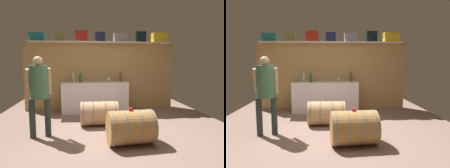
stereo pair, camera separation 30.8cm
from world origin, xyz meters
TOP-DOWN VIEW (x-y plane):
  - ground_plane at (0.00, 0.64)m, footprint 5.74×8.29m
  - back_wall_panel at (0.00, 2.54)m, footprint 4.54×0.10m
  - high_shelf_board at (0.00, 2.39)m, footprint 4.18×0.40m
  - toolcase_teal at (-1.82, 2.39)m, footprint 0.40×0.24m
  - toolcase_olive at (-1.21, 2.39)m, footprint 0.32×0.21m
  - toolcase_red at (-0.57, 2.39)m, footprint 0.37×0.28m
  - toolcase_navy at (-0.02, 2.39)m, footprint 0.30×0.26m
  - toolcase_grey at (0.58, 2.39)m, footprint 0.41×0.24m
  - toolcase_black at (1.20, 2.39)m, footprint 0.31×0.24m
  - toolcase_yellow at (1.79, 2.39)m, footprint 0.44×0.30m
  - work_cabinet at (-0.19, 2.19)m, footprint 1.90×0.58m
  - wine_bottle_amber at (0.57, 2.30)m, footprint 0.07×0.07m
  - wine_bottle_clear at (-0.81, 2.14)m, footprint 0.06×0.06m
  - wine_bottle_green at (-0.60, 2.08)m, footprint 0.08×0.08m
  - wine_glass at (0.19, 2.12)m, footprint 0.08×0.08m
  - wine_barrel_near at (0.34, -0.25)m, footprint 0.86×0.67m
  - wine_barrel_far at (-0.15, 0.91)m, footprint 0.87×0.58m
  - tasting_cup at (0.34, -0.25)m, footprint 0.07×0.07m
  - winemaker_pouring at (-1.35, 0.31)m, footprint 0.50×0.39m

SIDE VIEW (x-z plane):
  - ground_plane at x=0.00m, z-range -0.02..0.00m
  - wine_barrel_far at x=-0.15m, z-range 0.00..0.56m
  - wine_barrel_near at x=0.34m, z-range 0.00..0.62m
  - work_cabinet at x=-0.19m, z-range 0.00..0.88m
  - tasting_cup at x=0.34m, z-range 0.62..0.67m
  - wine_glass at x=0.19m, z-range 0.90..1.03m
  - winemaker_pouring at x=-1.35m, z-range 0.18..1.77m
  - wine_bottle_green at x=-0.60m, z-range 0.86..1.15m
  - back_wall_panel at x=0.00m, z-range 0.00..2.02m
  - wine_bottle_clear at x=-0.81m, z-range 0.87..1.17m
  - wine_bottle_amber at x=0.57m, z-range 0.87..1.18m
  - high_shelf_board at x=0.00m, z-range 2.02..2.06m
  - toolcase_olive at x=-1.21m, z-range 2.06..2.29m
  - toolcase_teal at x=-1.82m, z-range 2.06..2.29m
  - toolcase_grey at x=0.58m, z-range 2.06..2.32m
  - toolcase_navy at x=-0.02m, z-range 2.06..2.33m
  - toolcase_yellow at x=1.79m, z-range 2.06..2.34m
  - toolcase_red at x=-0.57m, z-range 2.06..2.37m
  - toolcase_black at x=1.20m, z-range 2.06..2.37m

